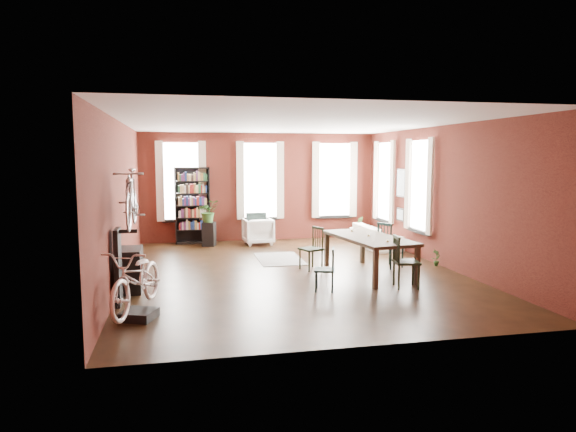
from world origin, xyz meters
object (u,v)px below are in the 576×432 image
object	(u,v)px
cream_sofa	(376,232)
bike_trainer	(139,315)
plant_stand	(209,234)
console_table	(131,270)
bookshelf	(193,205)
dining_table	(368,255)
dining_chair_a	(324,270)
bicycle_floor	(136,250)
dining_chair_b	(311,249)
white_armchair	(258,230)
dining_chair_d	(390,245)
dining_chair_c	(406,262)

from	to	relation	value
cream_sofa	bike_trainer	bearing A→B (deg)	131.57
plant_stand	console_table	bearing A→B (deg)	-110.27
bookshelf	cream_sofa	xyz separation A→B (m)	(4.95, -1.70, -0.69)
cream_sofa	plant_stand	size ratio (longest dim) A/B	3.10
dining_table	dining_chair_a	xyz separation A→B (m)	(-1.28, -1.08, -0.01)
cream_sofa	bicycle_floor	bearing A→B (deg)	131.46
bookshelf	cream_sofa	bearing A→B (deg)	-18.95
dining_table	cream_sofa	distance (m)	3.46
bookshelf	bike_trainer	world-z (taller)	bookshelf
dining_chair_b	bike_trainer	xyz separation A→B (m)	(-3.48, -2.86, -0.40)
dining_chair_b	bike_trainer	world-z (taller)	dining_chair_b
dining_chair_b	bicycle_floor	xyz separation A→B (m)	(-3.48, -2.84, 0.61)
dining_chair_a	bookshelf	xyz separation A→B (m)	(-2.25, 5.94, 0.70)
white_armchair	console_table	size ratio (longest dim) A/B	1.03
dining_table	dining_chair_d	distance (m)	0.95
dining_table	dining_chair_a	world-z (taller)	dining_table
dining_table	plant_stand	size ratio (longest dim) A/B	3.58
dining_chair_b	bookshelf	distance (m)	4.85
dining_table	bookshelf	size ratio (longest dim) A/B	1.10
dining_chair_b	cream_sofa	xyz separation A→B (m)	(2.49, 2.43, -0.06)
dining_table	cream_sofa	xyz separation A→B (m)	(1.42, 3.16, -0.00)
dining_chair_a	bookshelf	size ratio (longest dim) A/B	0.37
dining_chair_b	cream_sofa	size ratio (longest dim) A/B	0.45
dining_chair_b	bike_trainer	distance (m)	4.52
dining_chair_c	bicycle_floor	bearing A→B (deg)	110.05
dining_chair_c	bookshelf	world-z (taller)	bookshelf
bookshelf	white_armchair	size ratio (longest dim) A/B	2.68
white_armchair	bicycle_floor	world-z (taller)	bicycle_floor
dining_chair_b	bookshelf	size ratio (longest dim) A/B	0.43
console_table	bookshelf	bearing A→B (deg)	76.17
plant_stand	dining_chair_a	bearing A→B (deg)	-71.19
dining_chair_a	plant_stand	size ratio (longest dim) A/B	1.19
bicycle_floor	plant_stand	bearing A→B (deg)	93.91
dining_chair_c	dining_table	bearing A→B (deg)	24.22
dining_chair_d	white_armchair	distance (m)	4.46
cream_sofa	dining_chair_d	bearing A→B (deg)	165.44
dining_chair_c	console_table	world-z (taller)	dining_chair_c
white_armchair	bookshelf	bearing A→B (deg)	-21.08
dining_chair_b	dining_chair_d	world-z (taller)	dining_chair_d
bookshelf	console_table	bearing A→B (deg)	-103.83
dining_table	console_table	distance (m)	4.83
dining_chair_c	dining_chair_d	world-z (taller)	dining_chair_d
dining_chair_d	console_table	world-z (taller)	dining_chair_d
dining_chair_d	plant_stand	bearing A→B (deg)	21.92
white_armchair	dining_chair_b	bearing A→B (deg)	96.07
dining_table	cream_sofa	size ratio (longest dim) A/B	1.16
dining_table	dining_chair_b	xyz separation A→B (m)	(-1.07, 0.72, 0.06)
bike_trainer	dining_table	bearing A→B (deg)	25.14
console_table	cream_sofa	bearing A→B (deg)	29.33
dining_chair_b	plant_stand	world-z (taller)	dining_chair_b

